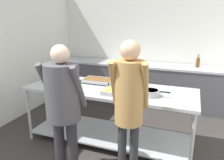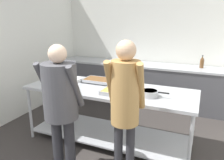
% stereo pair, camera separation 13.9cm
% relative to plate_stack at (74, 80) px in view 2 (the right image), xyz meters
% --- Properties ---
extents(wall_rear, '(4.30, 0.06, 2.65)m').
position_rel_plate_stack_xyz_m(wall_rear, '(0.81, 2.01, 0.44)').
color(wall_rear, silver).
rests_on(wall_rear, ground_plane).
extents(wall_left, '(0.06, 3.97, 2.65)m').
position_rel_plate_stack_xyz_m(wall_left, '(-1.31, 0.09, 0.44)').
color(wall_left, silver).
rests_on(wall_left, ground_plane).
extents(back_counter, '(4.14, 0.65, 0.90)m').
position_rel_plate_stack_xyz_m(back_counter, '(0.81, 1.64, -0.44)').
color(back_counter, '#4C4C51').
rests_on(back_counter, ground_plane).
extents(serving_counter, '(2.48, 0.87, 0.86)m').
position_rel_plate_stack_xyz_m(serving_counter, '(0.68, -0.13, -0.30)').
color(serving_counter, '#ADAFB5').
rests_on(serving_counter, ground_plane).
extents(plate_stack, '(0.25, 0.25, 0.05)m').
position_rel_plate_stack_xyz_m(plate_stack, '(0.00, 0.00, 0.00)').
color(plate_stack, white).
rests_on(plate_stack, serving_counter).
extents(serving_tray_roast, '(0.48, 0.31, 0.05)m').
position_rel_plate_stack_xyz_m(serving_tray_roast, '(0.40, 0.10, 0.00)').
color(serving_tray_roast, '#ADAFB5').
rests_on(serving_tray_roast, serving_counter).
extents(serving_tray_vegetables, '(0.41, 0.30, 0.05)m').
position_rel_plate_stack_xyz_m(serving_tray_vegetables, '(0.88, -0.32, 0.00)').
color(serving_tray_vegetables, '#ADAFB5').
rests_on(serving_tray_vegetables, serving_counter).
extents(sauce_pan, '(0.37, 0.23, 0.08)m').
position_rel_plate_stack_xyz_m(sauce_pan, '(1.31, -0.24, 0.02)').
color(sauce_pan, '#ADAFB5').
rests_on(sauce_pan, serving_counter).
extents(guest_serving_left, '(0.43, 0.36, 1.65)m').
position_rel_plate_stack_xyz_m(guest_serving_left, '(1.19, -0.86, 0.15)').
color(guest_serving_left, '#2D2D33').
rests_on(guest_serving_left, ground_plane).
extents(guest_serving_right, '(0.50, 0.40, 1.58)m').
position_rel_plate_stack_xyz_m(guest_serving_right, '(0.43, -0.96, 0.08)').
color(guest_serving_right, '#2D2D33').
rests_on(guest_serving_right, ground_plane).
extents(water_bottle, '(0.08, 0.08, 0.25)m').
position_rel_plate_stack_xyz_m(water_bottle, '(1.89, 1.72, 0.12)').
color(water_bottle, brown).
rests_on(water_bottle, back_counter).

